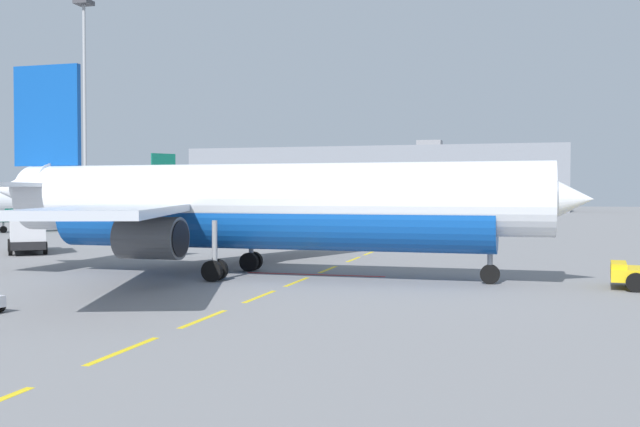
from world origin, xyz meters
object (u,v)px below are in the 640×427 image
object	(u,v)px
ground_power_truck	(27,231)
apron_light_mast_near	(85,90)
airliner_mid_left	(87,204)
airliner_foreground	(258,205)

from	to	relation	value
ground_power_truck	apron_light_mast_near	world-z (taller)	apron_light_mast_near
airliner_mid_left	apron_light_mast_near	distance (m)	14.37
apron_light_mast_near	airliner_foreground	bearing A→B (deg)	-47.00
airliner_foreground	airliner_mid_left	size ratio (longest dim) A/B	1.34
airliner_foreground	ground_power_truck	distance (m)	24.76
ground_power_truck	apron_light_mast_near	bearing A→B (deg)	114.53
airliner_mid_left	ground_power_truck	xyz separation A→B (m)	(15.19, -31.70, -1.52)
airliner_mid_left	ground_power_truck	distance (m)	35.19
airliner_mid_left	apron_light_mast_near	bearing A→B (deg)	-58.49
airliner_foreground	apron_light_mast_near	distance (m)	52.53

